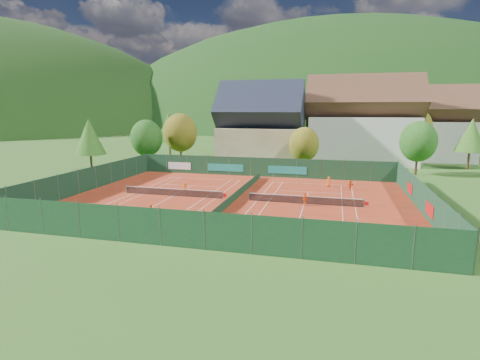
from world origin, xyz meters
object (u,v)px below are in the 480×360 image
Objects in this scene: hotel_block_b at (430,128)px; hotel_block_a at (362,125)px; ball_hopper at (331,233)px; player_right_near at (305,199)px; player_left_mid at (151,210)px; player_left_far at (185,188)px; chalet at (261,130)px; player_right_far_a at (329,182)px; player_right_far_b at (350,185)px; player_left_near at (105,214)px.

hotel_block_a is at bearing -150.26° from hotel_block_b.
hotel_block_a is at bearing 84.05° from ball_hopper.
ball_hopper is 10.98m from player_right_near.
player_left_mid is at bearing 147.27° from player_right_near.
chalet is at bearing -88.52° from player_left_far.
chalet reaches higher than hotel_block_b.
player_right_near is (-7.89, -36.77, -6.64)m from hotel_block_a.
hotel_block_b is 64.38m from player_left_mid.
player_right_far_a is at bearing -102.31° from hotel_block_a.
player_left_far is at bearing -97.94° from chalet.
hotel_block_b is at bearing -132.81° from player_right_far_a.
player_right_near reaches higher than player_left_mid.
player_right_far_a is (2.33, 11.27, -0.03)m from player_right_near.
ball_hopper is at bearing 47.92° from player_right_far_b.
chalet is at bearing 116.33° from player_left_mid.
hotel_block_a is 15.60× the size of player_right_far_b.
hotel_block_b is (14.00, 8.00, -0.76)m from hotel_block_a.
player_left_near is at bearing 85.56° from player_left_far.
ball_hopper is 21.13m from player_left_near.
player_right_near is at bearing 65.81° from player_right_far_a.
chalet reaches higher than player_right_near.
player_left_far is 1.01× the size of player_right_far_a.
hotel_block_a is at bearing 59.19° from player_left_near.
player_right_near is at bearing -116.05° from hotel_block_b.
player_right_near is at bearing 27.64° from player_left_near.
hotel_block_b reaches higher than ball_hopper.
player_left_far is at bearing -123.62° from hotel_block_a.
hotel_block_b is 12.08× the size of player_left_far.
ball_hopper is (14.07, -41.34, -6.07)m from chalet.
ball_hopper is at bearing 154.12° from player_left_far.
hotel_block_a is 14.58× the size of player_right_near.
hotel_block_a is 15.28× the size of player_right_far_a.
player_right_far_b is at bearing 38.31° from player_left_near.
hotel_block_a is 27.00× the size of ball_hopper.
player_right_far_b is (20.19, 7.13, -0.02)m from player_left_far.
ball_hopper is at bearing 22.92° from player_left_mid.
player_left_near reaches higher than ball_hopper.
hotel_block_b is 13.72× the size of player_left_near.
ball_hopper is 17.65m from player_left_mid.
player_left_far is (-0.60, 10.20, 0.12)m from player_left_mid.
player_right_near is at bearing 60.18° from player_left_mid.
hotel_block_b is at bearing 52.13° from player_left_near.
player_left_far reaches higher than player_left_near.
hotel_block_a reaches higher than player_left_mid.
player_right_near is (-21.89, -44.77, -5.88)m from hotel_block_b.
player_left_far is at bearing 124.66° from player_left_mid.
player_right_near is (18.17, 10.26, 0.11)m from player_left_near.
player_left_far reaches higher than player_right_far_a.
hotel_block_a is 26.95m from player_right_far_a.
player_left_mid is 16.55m from player_right_near.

